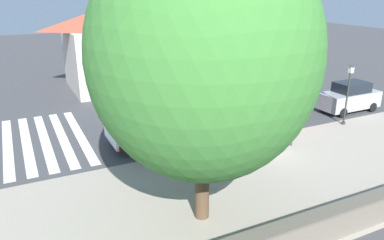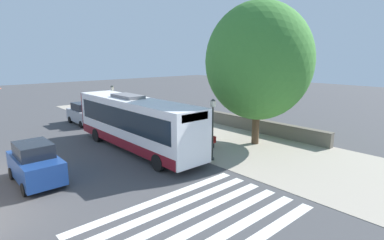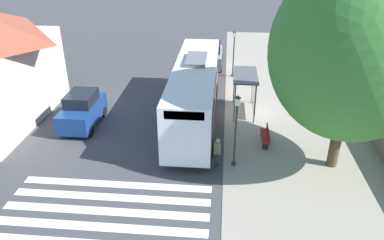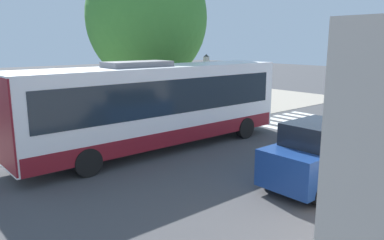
{
  "view_description": "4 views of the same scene",
  "coord_description": "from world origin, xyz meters",
  "px_view_note": "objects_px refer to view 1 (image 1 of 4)",
  "views": [
    {
      "loc": [
        -16.14,
        11.23,
        8.11
      ],
      "look_at": [
        -0.17,
        3.42,
        1.8
      ],
      "focal_mm": 35.0,
      "sensor_mm": 36.0,
      "label": 1
    },
    {
      "loc": [
        12.27,
        18.58,
        6.37
      ],
      "look_at": [
        -0.93,
        3.71,
        2.14
      ],
      "focal_mm": 28.0,
      "sensor_mm": 36.0,
      "label": 2
    },
    {
      "loc": [
        0.15,
        22.27,
        10.79
      ],
      "look_at": [
        1.81,
        4.02,
        1.45
      ],
      "focal_mm": 35.0,
      "sensor_mm": 36.0,
      "label": 3
    },
    {
      "loc": [
        14.64,
        -7.98,
        4.51
      ],
      "look_at": [
        1.28,
        3.5,
        0.85
      ],
      "focal_mm": 35.0,
      "sensor_mm": 36.0,
      "label": 4
    }
  ],
  "objects_px": {
    "bus_shelter": "(266,110)",
    "shade_tree": "(203,56)",
    "street_lamp_near": "(348,89)",
    "parked_car_behind_bus": "(349,97)",
    "bench": "(207,161)",
    "street_lamp_far": "(144,120)",
    "bus": "(213,101)",
    "pedestrian": "(135,142)",
    "parked_car_far_lane": "(151,92)"
  },
  "relations": [
    {
      "from": "bus_shelter",
      "to": "shade_tree",
      "type": "bearing_deg",
      "value": 125.31
    },
    {
      "from": "street_lamp_near",
      "to": "parked_car_behind_bus",
      "type": "distance_m",
      "value": 3.31
    },
    {
      "from": "bench",
      "to": "street_lamp_far",
      "type": "xyz_separation_m",
      "value": [
        1.8,
        2.41,
        1.84
      ]
    },
    {
      "from": "bus",
      "to": "pedestrian",
      "type": "xyz_separation_m",
      "value": [
        -1.57,
        5.26,
        -0.99
      ]
    },
    {
      "from": "shade_tree",
      "to": "parked_car_behind_bus",
      "type": "relative_size",
      "value": 2.37
    },
    {
      "from": "bench",
      "to": "parked_car_behind_bus",
      "type": "xyz_separation_m",
      "value": [
        3.65,
        -13.06,
        0.5
      ]
    },
    {
      "from": "pedestrian",
      "to": "bench",
      "type": "bearing_deg",
      "value": -135.28
    },
    {
      "from": "parked_car_behind_bus",
      "to": "parked_car_far_lane",
      "type": "relative_size",
      "value": 1.07
    },
    {
      "from": "pedestrian",
      "to": "bus",
      "type": "bearing_deg",
      "value": -73.4
    },
    {
      "from": "shade_tree",
      "to": "parked_car_behind_bus",
      "type": "height_order",
      "value": "shade_tree"
    },
    {
      "from": "bus",
      "to": "parked_car_far_lane",
      "type": "distance_m",
      "value": 6.97
    },
    {
      "from": "pedestrian",
      "to": "parked_car_far_lane",
      "type": "distance_m",
      "value": 9.18
    },
    {
      "from": "bus_shelter",
      "to": "bench",
      "type": "xyz_separation_m",
      "value": [
        -0.97,
        3.94,
        -1.67
      ]
    },
    {
      "from": "pedestrian",
      "to": "street_lamp_far",
      "type": "bearing_deg",
      "value": -165.94
    },
    {
      "from": "street_lamp_far",
      "to": "parked_car_behind_bus",
      "type": "distance_m",
      "value": 15.64
    },
    {
      "from": "bus",
      "to": "shade_tree",
      "type": "bearing_deg",
      "value": 148.22
    },
    {
      "from": "parked_car_behind_bus",
      "to": "bench",
      "type": "bearing_deg",
      "value": 105.6
    },
    {
      "from": "parked_car_behind_bus",
      "to": "street_lamp_far",
      "type": "bearing_deg",
      "value": 96.83
    },
    {
      "from": "bus_shelter",
      "to": "parked_car_far_lane",
      "type": "bearing_deg",
      "value": 15.11
    },
    {
      "from": "bench",
      "to": "parked_car_behind_bus",
      "type": "relative_size",
      "value": 0.41
    },
    {
      "from": "bench",
      "to": "shade_tree",
      "type": "distance_m",
      "value": 6.69
    },
    {
      "from": "bench",
      "to": "street_lamp_far",
      "type": "relative_size",
      "value": 0.45
    },
    {
      "from": "bench",
      "to": "bus",
      "type": "bearing_deg",
      "value": -32.11
    },
    {
      "from": "bus",
      "to": "parked_car_far_lane",
      "type": "height_order",
      "value": "bus"
    },
    {
      "from": "bus_shelter",
      "to": "street_lamp_near",
      "type": "height_order",
      "value": "street_lamp_near"
    },
    {
      "from": "bus",
      "to": "bus_shelter",
      "type": "height_order",
      "value": "bus"
    },
    {
      "from": "bus_shelter",
      "to": "bench",
      "type": "distance_m",
      "value": 4.39
    },
    {
      "from": "street_lamp_far",
      "to": "street_lamp_near",
      "type": "bearing_deg",
      "value": -90.1
    },
    {
      "from": "pedestrian",
      "to": "parked_car_far_lane",
      "type": "relative_size",
      "value": 0.41
    },
    {
      "from": "pedestrian",
      "to": "parked_car_far_lane",
      "type": "bearing_deg",
      "value": -24.88
    },
    {
      "from": "pedestrian",
      "to": "street_lamp_far",
      "type": "height_order",
      "value": "street_lamp_far"
    },
    {
      "from": "street_lamp_near",
      "to": "bus",
      "type": "bearing_deg",
      "value": 73.07
    },
    {
      "from": "shade_tree",
      "to": "bus_shelter",
      "type": "bearing_deg",
      "value": -54.69
    },
    {
      "from": "bus_shelter",
      "to": "parked_car_behind_bus",
      "type": "relative_size",
      "value": 0.77
    },
    {
      "from": "bench",
      "to": "street_lamp_far",
      "type": "distance_m",
      "value": 3.52
    },
    {
      "from": "bus",
      "to": "pedestrian",
      "type": "relative_size",
      "value": 7.43
    },
    {
      "from": "street_lamp_far",
      "to": "pedestrian",
      "type": "bearing_deg",
      "value": 14.06
    },
    {
      "from": "parked_car_behind_bus",
      "to": "parked_car_far_lane",
      "type": "bearing_deg",
      "value": 58.21
    },
    {
      "from": "bus",
      "to": "parked_car_behind_bus",
      "type": "distance_m",
      "value": 10.48
    },
    {
      "from": "bench",
      "to": "street_lamp_far",
      "type": "bearing_deg",
      "value": 53.26
    },
    {
      "from": "bench",
      "to": "street_lamp_far",
      "type": "height_order",
      "value": "street_lamp_far"
    },
    {
      "from": "bench",
      "to": "parked_car_behind_bus",
      "type": "height_order",
      "value": "parked_car_behind_bus"
    },
    {
      "from": "bus",
      "to": "bus_shelter",
      "type": "xyz_separation_m",
      "value": [
        -3.24,
        -1.3,
        0.2
      ]
    },
    {
      "from": "street_lamp_near",
      "to": "street_lamp_far",
      "type": "height_order",
      "value": "street_lamp_far"
    },
    {
      "from": "bus_shelter",
      "to": "bench",
      "type": "bearing_deg",
      "value": 103.87
    },
    {
      "from": "bus_shelter",
      "to": "shade_tree",
      "type": "xyz_separation_m",
      "value": [
        -4.18,
        5.89,
        3.87
      ]
    },
    {
      "from": "parked_car_far_lane",
      "to": "bus_shelter",
      "type": "bearing_deg",
      "value": -164.89
    },
    {
      "from": "bus",
      "to": "street_lamp_far",
      "type": "distance_m",
      "value": 5.61
    },
    {
      "from": "bus_shelter",
      "to": "parked_car_far_lane",
      "type": "distance_m",
      "value": 10.42
    },
    {
      "from": "bus_shelter",
      "to": "shade_tree",
      "type": "height_order",
      "value": "shade_tree"
    }
  ]
}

